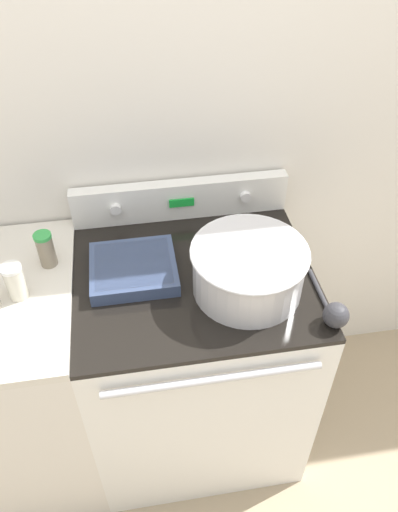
# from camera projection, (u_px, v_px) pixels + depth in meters

# --- Properties ---
(ground_plane) EXTENTS (12.00, 12.00, 0.00)m
(ground_plane) POSITION_uv_depth(u_px,v_px,m) (208.00, 496.00, 2.02)
(ground_plane) COLOR tan
(kitchen_wall) EXTENTS (8.00, 0.05, 2.50)m
(kitchen_wall) POSITION_uv_depth(u_px,v_px,m) (176.00, 132.00, 1.70)
(kitchen_wall) COLOR silver
(kitchen_wall) RESTS_ON ground_plane
(stove_range) EXTENTS (0.78, 0.71, 0.94)m
(stove_range) POSITION_uv_depth(u_px,v_px,m) (195.00, 359.00, 1.95)
(stove_range) COLOR white
(stove_range) RESTS_ON ground_plane
(control_panel) EXTENTS (0.78, 0.07, 0.15)m
(control_panel) POSITION_uv_depth(u_px,v_px,m) (180.00, 199.00, 1.81)
(control_panel) COLOR white
(control_panel) RESTS_ON stove_range
(side_counter) EXTENTS (0.54, 0.68, 0.95)m
(side_counter) POSITION_uv_depth(u_px,v_px,m) (21.00, 381.00, 1.87)
(side_counter) COLOR silver
(side_counter) RESTS_ON ground_plane
(mixing_bowl) EXTENTS (0.36, 0.36, 0.16)m
(mixing_bowl) POSITION_uv_depth(u_px,v_px,m) (248.00, 268.00, 1.53)
(mixing_bowl) COLOR silver
(mixing_bowl) RESTS_ON stove_range
(casserole_dish) EXTENTS (0.28, 0.25, 0.05)m
(casserole_dish) POSITION_uv_depth(u_px,v_px,m) (133.00, 268.00, 1.62)
(casserole_dish) COLOR #38476B
(casserole_dish) RESTS_ON stove_range
(ladle) EXTENTS (0.08, 0.26, 0.08)m
(ladle) POSITION_uv_depth(u_px,v_px,m) (335.00, 313.00, 1.46)
(ladle) COLOR #333338
(ladle) RESTS_ON stove_range
(spice_jar_green_cap) EXTENTS (0.06, 0.06, 0.13)m
(spice_jar_green_cap) POSITION_uv_depth(u_px,v_px,m) (46.00, 249.00, 1.61)
(spice_jar_green_cap) COLOR gray
(spice_jar_green_cap) RESTS_ON side_counter
(spice_jar_white_cap) EXTENTS (0.06, 0.06, 0.12)m
(spice_jar_white_cap) POSITION_uv_depth(u_px,v_px,m) (15.00, 281.00, 1.50)
(spice_jar_white_cap) COLOR beige
(spice_jar_white_cap) RESTS_ON side_counter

